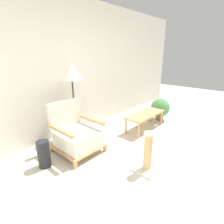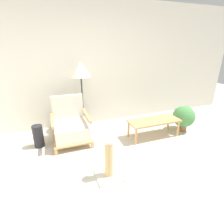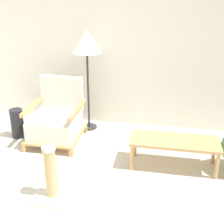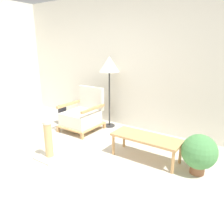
# 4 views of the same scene
# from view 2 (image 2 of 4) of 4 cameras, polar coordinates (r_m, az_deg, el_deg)

# --- Properties ---
(ground_plane) EXTENTS (14.00, 14.00, 0.00)m
(ground_plane) POSITION_cam_2_polar(r_m,az_deg,el_deg) (2.46, 6.16, -26.07)
(ground_plane) COLOR beige
(wall_back) EXTENTS (8.00, 0.06, 2.70)m
(wall_back) POSITION_cam_2_polar(r_m,az_deg,el_deg) (4.01, -8.60, 14.60)
(wall_back) COLOR silver
(wall_back) RESTS_ON ground_plane
(armchair) EXTENTS (0.70, 0.75, 0.86)m
(armchair) POSITION_cam_2_polar(r_m,az_deg,el_deg) (3.49, -13.33, -4.65)
(armchair) COLOR tan
(armchair) RESTS_ON ground_plane
(floor_lamp) EXTENTS (0.41, 0.41, 1.48)m
(floor_lamp) POSITION_cam_2_polar(r_m,az_deg,el_deg) (3.70, -10.20, 12.92)
(floor_lamp) COLOR #2D2D2D
(floor_lamp) RESTS_ON ground_plane
(coffee_table) EXTENTS (1.05, 0.41, 0.37)m
(coffee_table) POSITION_cam_2_polar(r_m,az_deg,el_deg) (3.65, 13.56, -3.19)
(coffee_table) COLOR tan
(coffee_table) RESTS_ON ground_plane
(vase) EXTENTS (0.19, 0.19, 0.42)m
(vase) POSITION_cam_2_polar(r_m,az_deg,el_deg) (3.54, -22.92, -7.28)
(vase) COLOR black
(vase) RESTS_ON ground_plane
(potted_plant) EXTENTS (0.47, 0.47, 0.56)m
(potted_plant) POSITION_cam_2_polar(r_m,az_deg,el_deg) (4.13, 22.35, -1.50)
(potted_plant) COLOR #935B3D
(potted_plant) RESTS_ON ground_plane
(scratching_post) EXTENTS (0.38, 0.38, 0.61)m
(scratching_post) POSITION_cam_2_polar(r_m,az_deg,el_deg) (2.58, -1.02, -16.49)
(scratching_post) COLOR beige
(scratching_post) RESTS_ON ground_plane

